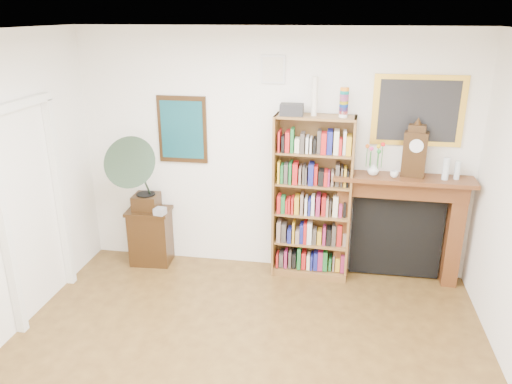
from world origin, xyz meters
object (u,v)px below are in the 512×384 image
mantel_clock (415,152)px  gramophone (138,170)px  fireplace (398,218)px  bottle_right (457,170)px  side_cabinet (151,236)px  teacup (394,174)px  cd_stack (160,211)px  bottle_left (446,169)px  flower_vase (373,169)px  bookshelf (313,190)px

mantel_clock → gramophone: bearing=-164.4°
fireplace → bottle_right: (0.54, -0.06, 0.61)m
side_cabinet → mantel_clock: 3.23m
bottle_right → teacup: bearing=-175.7°
side_cabinet → teacup: 2.96m
cd_stack → bottle_left: bottle_left is taller
mantel_clock → bottle_left: size_ratio=2.35×
flower_vase → teacup: bearing=-12.9°
bookshelf → gramophone: bearing=-171.9°
fireplace → bottle_left: size_ratio=6.26×
side_cabinet → bottle_left: size_ratio=2.91×
gramophone → teacup: 2.85m
mantel_clock → side_cabinet: bearing=-166.9°
teacup → gramophone: bearing=-177.5°
bottle_right → cd_stack: bearing=-177.2°
bookshelf → bottle_right: bearing=3.8°
fireplace → side_cabinet: bearing=-176.7°
fireplace → flower_vase: bearing=-169.0°
gramophone → mantel_clock: size_ratio=1.70×
gramophone → bottle_left: (3.36, 0.14, 0.14)m
gramophone → fireplace: bearing=1.5°
bottle_left → flower_vase: bearing=177.3°
fireplace → bottle_left: (0.42, -0.09, 0.63)m
fireplace → flower_vase: 0.67m
bookshelf → bottle_right: (1.51, 0.01, 0.30)m
fireplace → gramophone: (-2.95, -0.23, 0.49)m
mantel_clock → flower_vase: 0.46m
bookshelf → bottle_left: bearing=2.5°
cd_stack → bottle_right: bearing=2.8°
cd_stack → bottle_right: 3.33m
fireplace → teacup: bearing=-133.4°
cd_stack → mantel_clock: 2.93m
cd_stack → flower_vase: (2.40, 0.16, 0.59)m
flower_vase → bottle_left: bearing=-2.7°
bookshelf → cd_stack: size_ratio=18.16×
bookshelf → gramophone: size_ratio=2.27×
teacup → mantel_clock: bearing=20.7°
side_cabinet → cd_stack: size_ratio=5.83×
fireplace → bookshelf: bearing=-174.6°
bookshelf → teacup: (0.86, -0.04, 0.24)m
mantel_clock → flower_vase: bearing=-164.9°
cd_stack → mantel_clock: size_ratio=0.21×
side_cabinet → gramophone: gramophone is taller
bottle_right → gramophone: bearing=-177.1°
bookshelf → gramophone: 1.99m
mantel_clock → bookshelf: bearing=-166.2°
bottle_left → bottle_right: bottle_left is taller
flower_vase → teacup: flower_vase is taller
flower_vase → bottle_right: bearing=-0.1°
side_cabinet → cd_stack: bearing=-36.5°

